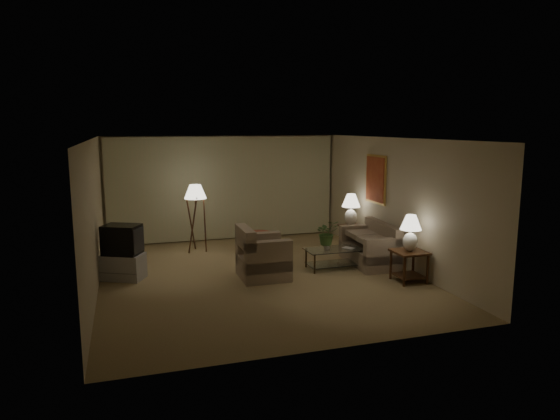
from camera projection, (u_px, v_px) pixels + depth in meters
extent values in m
plane|color=tan|center=(258.00, 276.00, 9.92)|extent=(7.00, 7.00, 0.00)
cube|color=beige|center=(223.00, 188.00, 12.99)|extent=(6.00, 0.04, 2.70)
cube|color=beige|center=(94.00, 217.00, 8.81)|extent=(0.04, 7.00, 2.70)
cube|color=beige|center=(394.00, 202.00, 10.57)|extent=(0.04, 7.00, 2.70)
cube|color=white|center=(257.00, 139.00, 9.47)|extent=(6.00, 7.00, 0.04)
cube|color=beige|center=(224.00, 188.00, 12.91)|extent=(5.85, 0.12, 2.65)
cube|color=gold|center=(376.00, 179.00, 11.25)|extent=(0.03, 0.90, 1.10)
cube|color=#A8341F|center=(375.00, 179.00, 11.24)|extent=(0.02, 0.80, 1.00)
cube|color=gray|center=(369.00, 255.00, 10.74)|extent=(1.70, 1.02, 0.37)
cube|color=gray|center=(263.00, 267.00, 9.76)|extent=(0.96, 0.91, 0.42)
cube|color=#321D0D|center=(410.00, 252.00, 9.44)|extent=(0.59, 0.59, 0.04)
cube|color=#321D0D|center=(409.00, 275.00, 9.52)|extent=(0.50, 0.50, 0.02)
cylinder|color=#321D0D|center=(404.00, 272.00, 9.19)|extent=(0.05, 0.05, 0.56)
cylinder|color=#321D0D|center=(391.00, 265.00, 9.65)|extent=(0.05, 0.05, 0.56)
cylinder|color=#321D0D|center=(428.00, 270.00, 9.34)|extent=(0.05, 0.05, 0.56)
cylinder|color=#321D0D|center=(413.00, 263.00, 9.80)|extent=(0.05, 0.05, 0.56)
cube|color=#321D0D|center=(351.00, 226.00, 11.89)|extent=(0.50, 0.42, 0.04)
cube|color=#321D0D|center=(350.00, 245.00, 11.97)|extent=(0.42, 0.36, 0.02)
cylinder|color=#321D0D|center=(345.00, 240.00, 11.73)|extent=(0.05, 0.05, 0.56)
cylinder|color=#321D0D|center=(340.00, 237.00, 12.03)|extent=(0.05, 0.05, 0.56)
cylinder|color=#321D0D|center=(361.00, 239.00, 11.85)|extent=(0.05, 0.05, 0.56)
cylinder|color=#321D0D|center=(355.00, 236.00, 12.15)|extent=(0.05, 0.05, 0.56)
ellipsoid|color=white|center=(410.00, 242.00, 9.41)|extent=(0.28, 0.28, 0.35)
cylinder|color=white|center=(411.00, 231.00, 9.38)|extent=(0.03, 0.03, 0.08)
cone|color=white|center=(411.00, 222.00, 9.35)|extent=(0.40, 0.40, 0.28)
ellipsoid|color=white|center=(351.00, 217.00, 11.86)|extent=(0.31, 0.31, 0.38)
cylinder|color=white|center=(351.00, 208.00, 11.82)|extent=(0.03, 0.03, 0.09)
cone|color=white|center=(351.00, 200.00, 11.79)|extent=(0.44, 0.44, 0.31)
cube|color=silver|center=(333.00, 249.00, 10.35)|extent=(1.16, 0.63, 0.02)
cube|color=silver|center=(333.00, 264.00, 10.40)|extent=(1.08, 0.55, 0.01)
cylinder|color=#3E2E19|center=(315.00, 264.00, 10.00)|extent=(0.04, 0.04, 0.40)
cylinder|color=#3E2E19|center=(306.00, 258.00, 10.47)|extent=(0.04, 0.04, 0.40)
cylinder|color=#3E2E19|center=(361.00, 260.00, 10.30)|extent=(0.04, 0.04, 0.40)
cylinder|color=#3E2E19|center=(350.00, 254.00, 10.77)|extent=(0.04, 0.04, 0.40)
cube|color=#ADADAF|center=(123.00, 267.00, 9.65)|extent=(1.15, 1.09, 0.50)
cube|color=black|center=(122.00, 240.00, 9.56)|extent=(1.05, 1.01, 0.57)
cylinder|color=#321D0D|center=(195.00, 199.00, 11.62)|extent=(0.04, 0.04, 0.23)
cone|color=white|center=(195.00, 192.00, 11.59)|extent=(0.52, 0.52, 0.32)
cylinder|color=#A85438|center=(259.00, 241.00, 11.96)|extent=(0.84, 0.84, 0.42)
imported|color=white|center=(327.00, 246.00, 10.29)|extent=(0.15, 0.15, 0.14)
imported|color=#426B2F|center=(327.00, 231.00, 10.24)|extent=(0.47, 0.41, 0.52)
imported|color=olive|center=(346.00, 249.00, 10.33)|extent=(0.27, 0.29, 0.02)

